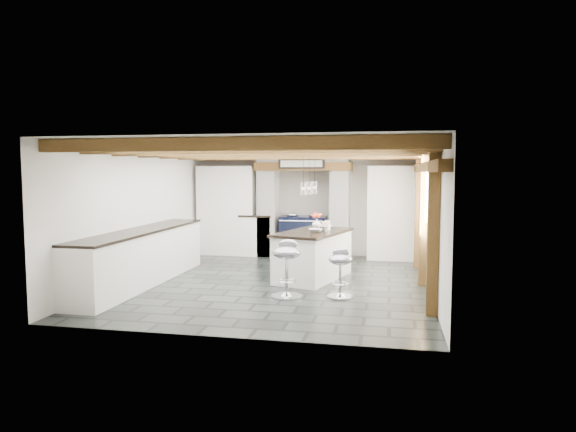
% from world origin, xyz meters
% --- Properties ---
extents(ground, '(6.00, 6.00, 0.00)m').
position_xyz_m(ground, '(0.00, 0.00, 0.00)').
color(ground, black).
rests_on(ground, ground).
extents(room_shell, '(6.00, 6.03, 6.00)m').
position_xyz_m(room_shell, '(-0.61, 1.42, 1.07)').
color(room_shell, silver).
rests_on(room_shell, ground).
extents(range_cooker, '(1.00, 0.63, 0.99)m').
position_xyz_m(range_cooker, '(0.00, 2.68, 0.47)').
color(range_cooker, black).
rests_on(range_cooker, ground).
extents(kitchen_island, '(1.33, 1.89, 1.13)m').
position_xyz_m(kitchen_island, '(0.56, 0.38, 0.43)').
color(kitchen_island, white).
rests_on(kitchen_island, ground).
extents(bar_stool_near, '(0.42, 0.42, 0.74)m').
position_xyz_m(bar_stool_near, '(1.15, -0.89, 0.46)').
color(bar_stool_near, silver).
rests_on(bar_stool_near, ground).
extents(bar_stool_far, '(0.49, 0.49, 0.87)m').
position_xyz_m(bar_stool_far, '(0.36, -1.03, 0.54)').
color(bar_stool_far, silver).
rests_on(bar_stool_far, ground).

